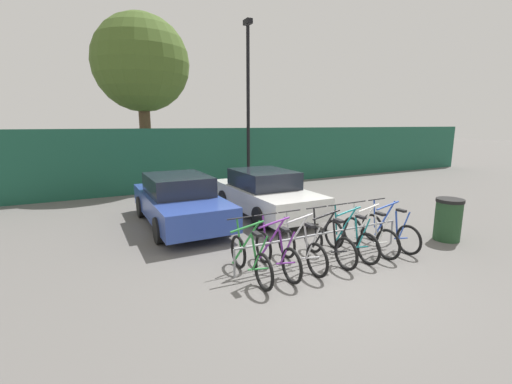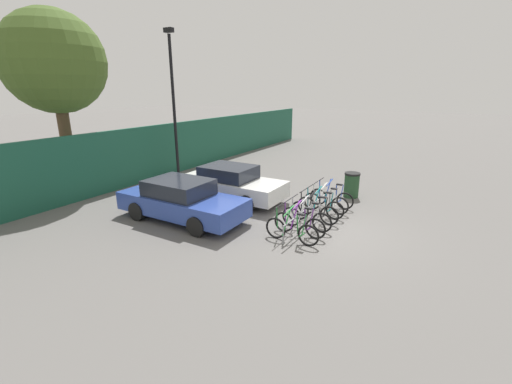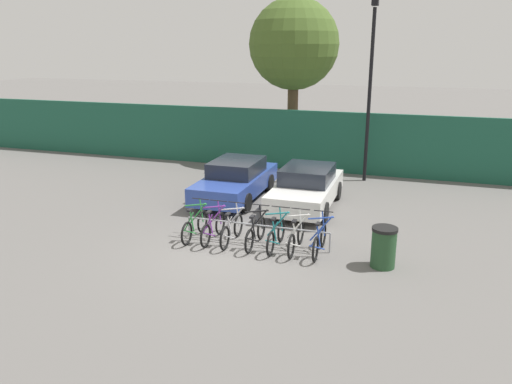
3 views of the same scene
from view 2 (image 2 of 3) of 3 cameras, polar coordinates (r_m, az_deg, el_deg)
The scene contains 15 objects.
ground_plane at distance 11.18m, azimuth 11.12°, elevation -6.33°, with size 120.00×120.00×0.00m, color #605E5B.
hoarding_wall at distance 16.35m, azimuth -21.77°, elevation 5.03°, with size 36.00×0.16×2.61m, color #19513D.
bike_rack at distance 11.66m, azimuth 8.99°, elevation -2.62°, with size 4.12×0.04×0.57m.
bicycle_green at distance 10.11m, azimuth 5.95°, elevation -6.34°, with size 0.68×1.71×1.05m.
bicycle_purple at distance 10.59m, azimuth 7.23°, elevation -5.28°, with size 0.68×1.71×1.05m.
bicycle_silver at distance 11.07m, azimuth 8.39°, elevation -4.32°, with size 0.68×1.71×1.05m.
bicycle_black at distance 11.67m, azimuth 9.69°, elevation -3.23°, with size 0.68×1.71×1.05m.
bicycle_teal at distance 12.19m, azimuth 10.68°, elevation -2.40°, with size 0.68×1.71×1.05m.
bicycle_white at distance 12.69m, azimuth 11.54°, elevation -1.67°, with size 0.68×1.71×1.05m.
bicycle_blue at distance 13.25m, azimuth 12.45°, elevation -0.91°, with size 0.68×1.71×1.05m.
car_blue at distance 11.93m, azimuth -12.28°, elevation -1.34°, with size 1.91×4.51×1.40m.
car_white at distance 13.74m, azimuth -4.25°, elevation 1.46°, with size 1.91×4.36×1.40m.
lamp_post at distance 17.04m, azimuth -13.60°, elevation 14.71°, with size 0.24×0.44×6.90m.
trash_bin at distance 14.65m, azimuth 15.64°, elevation 1.16°, with size 0.63×0.63×1.03m.
tree_behind_hoarding at distance 16.92m, azimuth -30.61°, elevation 17.99°, with size 4.09×4.09×7.40m.
Camera 2 is at (-9.76, -3.26, 4.38)m, focal length 24.00 mm.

